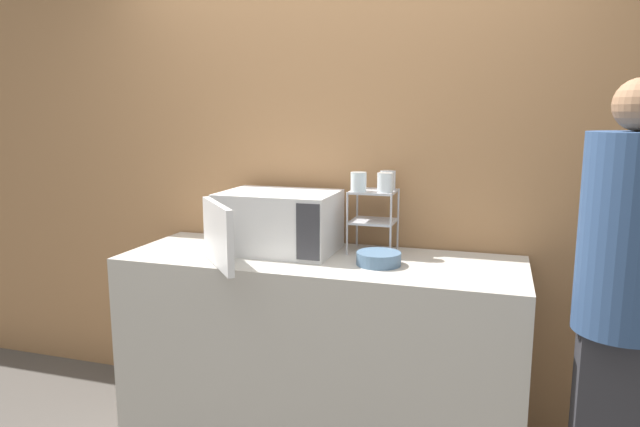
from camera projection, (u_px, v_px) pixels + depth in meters
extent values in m
cube|color=#9E7047|center=(341.00, 176.00, 3.10)|extent=(8.00, 0.06, 2.60)
cube|color=#B7B2A8|center=(320.00, 347.00, 2.88)|extent=(1.96, 0.68, 0.93)
cube|color=silver|center=(279.00, 221.00, 2.92)|extent=(0.58, 0.41, 0.31)
cube|color=#B7B2A8|center=(252.00, 228.00, 2.75)|extent=(0.41, 0.01, 0.26)
cube|color=#333338|center=(308.00, 232.00, 2.66)|extent=(0.11, 0.01, 0.27)
cube|color=silver|center=(218.00, 235.00, 2.60)|extent=(0.32, 0.36, 0.29)
cylinder|color=#B2B2B7|center=(347.00, 224.00, 2.83)|extent=(0.01, 0.01, 0.32)
cylinder|color=#B2B2B7|center=(391.00, 226.00, 2.76)|extent=(0.01, 0.01, 0.32)
cylinder|color=#B2B2B7|center=(357.00, 217.00, 3.02)|extent=(0.01, 0.01, 0.32)
cylinder|color=#B2B2B7|center=(398.00, 219.00, 2.96)|extent=(0.01, 0.01, 0.32)
cube|color=#B2B2B7|center=(373.00, 221.00, 2.89)|extent=(0.22, 0.21, 0.01)
cube|color=#B2B2B7|center=(374.00, 191.00, 2.87)|extent=(0.22, 0.21, 0.01)
cylinder|color=silver|center=(359.00, 182.00, 2.82)|extent=(0.08, 0.08, 0.10)
cylinder|color=silver|center=(388.00, 180.00, 2.90)|extent=(0.08, 0.08, 0.10)
cylinder|color=silver|center=(385.00, 182.00, 2.79)|extent=(0.08, 0.08, 0.10)
cylinder|color=slate|center=(379.00, 264.00, 2.67)|extent=(0.11, 0.11, 0.01)
cylinder|color=slate|center=(379.00, 258.00, 2.66)|extent=(0.21, 0.21, 0.06)
cylinder|color=navy|center=(628.00, 234.00, 2.06)|extent=(0.34, 0.34, 0.74)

